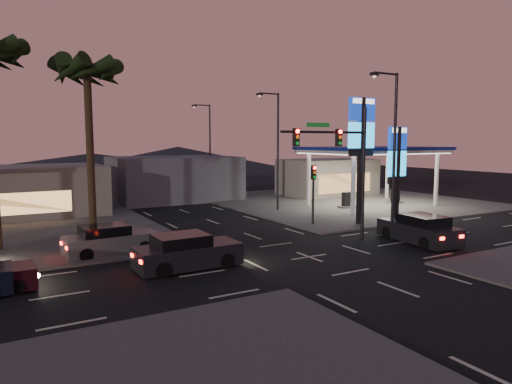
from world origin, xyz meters
TOP-DOWN VIEW (x-y plane):
  - ground at (0.00, 0.00)m, footprint 140.00×140.00m
  - corner_lot_ne at (16.00, 16.00)m, footprint 24.00×24.00m
  - gas_station at (16.00, 12.00)m, footprint 12.20×8.20m
  - convenience_store at (18.00, 21.00)m, footprint 10.00×6.00m
  - pylon_sign_tall at (8.50, 5.50)m, footprint 2.20×0.35m
  - pylon_sign_short at (11.00, 4.50)m, footprint 1.60×0.35m
  - traffic_signal_mast at (3.76, 1.99)m, footprint 6.10×0.39m
  - pedestal_signal at (5.50, 6.98)m, footprint 0.32×0.39m
  - streetlight_near at (6.79, 1.00)m, footprint 2.14×0.25m
  - streetlight_mid at (6.79, 14.00)m, footprint 2.14×0.25m
  - streetlight_far at (6.79, 28.00)m, footprint 2.14×0.25m
  - palm_a at (-9.00, 9.50)m, footprint 4.41×4.41m
  - building_far_mid at (2.00, 26.00)m, footprint 12.00×9.00m
  - hill_right at (15.00, 60.00)m, footprint 50.00×50.00m
  - hill_center at (0.00, 60.00)m, footprint 60.00×60.00m
  - car_lane_a_front at (-6.29, 1.20)m, footprint 5.11×2.24m
  - car_lane_b_front at (-8.84, 5.80)m, footprint 4.96×2.32m
  - suv_station at (7.64, -0.56)m, footprint 2.74×5.30m

SIDE VIEW (x-z plane):
  - ground at x=0.00m, z-range 0.00..0.00m
  - corner_lot_ne at x=16.00m, z-range 0.00..0.12m
  - car_lane_b_front at x=-8.84m, z-range -0.06..1.52m
  - car_lane_a_front at x=-6.29m, z-range -0.06..1.59m
  - suv_station at x=7.64m, z-range -0.06..1.63m
  - convenience_store at x=18.00m, z-range 0.00..4.00m
  - hill_center at x=0.00m, z-range 0.00..4.00m
  - building_far_mid at x=2.00m, z-range 0.00..4.40m
  - hill_right at x=15.00m, z-range 0.00..5.00m
  - pedestal_signal at x=5.50m, z-range 0.77..5.07m
  - pylon_sign_short at x=11.00m, z-range 1.16..8.16m
  - gas_station at x=16.00m, z-range 2.34..7.82m
  - traffic_signal_mast at x=3.76m, z-range 1.23..9.23m
  - streetlight_near at x=6.79m, z-range 0.72..10.72m
  - streetlight_mid at x=6.79m, z-range 0.72..10.72m
  - streetlight_far at x=6.79m, z-range 0.72..10.72m
  - pylon_sign_tall at x=8.50m, z-range 1.89..10.89m
  - palm_a at x=-9.00m, z-range 4.00..14.86m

